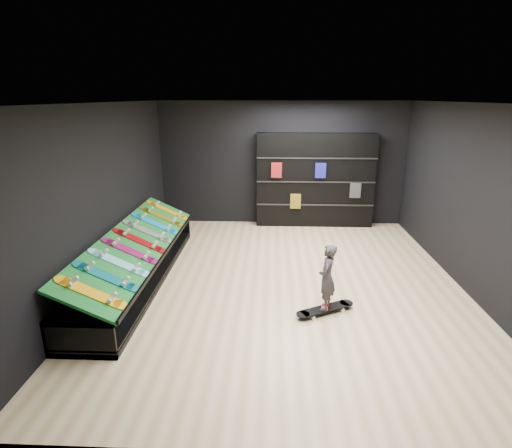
{
  "coord_description": "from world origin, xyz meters",
  "views": [
    {
      "loc": [
        -0.23,
        -6.32,
        3.09
      ],
      "look_at": [
        -0.5,
        0.2,
        1.0
      ],
      "focal_mm": 28.0,
      "sensor_mm": 36.0,
      "label": 1
    }
  ],
  "objects_px": {
    "display_rack": "(139,267)",
    "back_shelving": "(315,180)",
    "child": "(326,290)",
    "floor_skateboard": "(325,310)"
  },
  "relations": [
    {
      "from": "display_rack",
      "to": "back_shelving",
      "type": "relative_size",
      "value": 1.59
    },
    {
      "from": "display_rack",
      "to": "back_shelving",
      "type": "distance_m",
      "value": 4.81
    },
    {
      "from": "display_rack",
      "to": "child",
      "type": "bearing_deg",
      "value": -17.85
    },
    {
      "from": "display_rack",
      "to": "back_shelving",
      "type": "bearing_deg",
      "value": 44.62
    },
    {
      "from": "back_shelving",
      "to": "floor_skateboard",
      "type": "bearing_deg",
      "value": -93.06
    },
    {
      "from": "child",
      "to": "back_shelving",
      "type": "bearing_deg",
      "value": -166.3
    },
    {
      "from": "child",
      "to": "floor_skateboard",
      "type": "bearing_deg",
      "value": 180.0
    },
    {
      "from": "display_rack",
      "to": "back_shelving",
      "type": "xyz_separation_m",
      "value": [
        3.36,
        3.32,
        0.88
      ]
    },
    {
      "from": "floor_skateboard",
      "to": "child",
      "type": "height_order",
      "value": "child"
    },
    {
      "from": "display_rack",
      "to": "floor_skateboard",
      "type": "bearing_deg",
      "value": -17.85
    }
  ]
}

